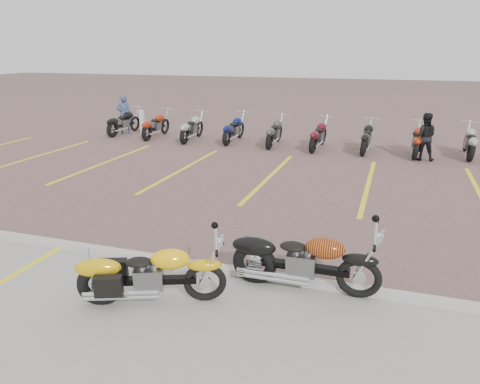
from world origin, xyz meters
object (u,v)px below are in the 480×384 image
(flame_cruiser, at_px, (302,262))
(person_a, at_px, (124,115))
(yellow_cruiser, at_px, (149,276))
(bollard, at_px, (142,122))
(person_b, at_px, (424,137))

(flame_cruiser, relative_size, person_a, 1.39)
(yellow_cruiser, xyz_separation_m, person_a, (-7.85, 12.03, 0.37))
(bollard, bearing_deg, person_b, -7.28)
(yellow_cruiser, height_order, flame_cruiser, flame_cruiser)
(yellow_cruiser, xyz_separation_m, flame_cruiser, (1.96, 1.06, 0.03))
(person_a, bearing_deg, yellow_cruiser, 91.88)
(flame_cruiser, bearing_deg, person_b, 77.52)
(yellow_cruiser, distance_m, person_b, 11.46)
(flame_cruiser, height_order, person_b, person_b)
(person_a, xyz_separation_m, person_b, (11.84, -1.29, -0.03))
(flame_cruiser, distance_m, bollard, 14.31)
(person_b, bearing_deg, flame_cruiser, 77.86)
(yellow_cruiser, relative_size, flame_cruiser, 0.89)
(bollard, bearing_deg, flame_cruiser, -50.81)
(person_a, distance_m, bollard, 0.83)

